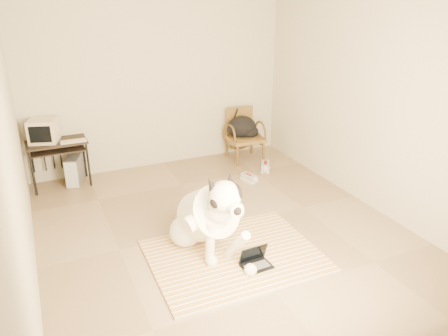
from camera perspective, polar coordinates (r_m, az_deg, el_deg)
floor at (r=5.20m, az=-0.69°, el=-7.72°), size 4.50×4.50×0.00m
wall_back at (r=6.73m, az=-8.65°, el=11.43°), size 4.50×0.00×4.50m
wall_front at (r=2.88m, az=17.59°, el=-4.72°), size 4.50×0.00×4.50m
wall_left at (r=4.31m, az=-25.96°, el=3.08°), size 0.00×4.50×4.50m
wall_right at (r=5.74m, az=18.05°, el=8.68°), size 0.00×4.50×4.50m
rug at (r=4.68m, az=1.38°, el=-11.37°), size 1.75×1.35×0.02m
dog at (r=4.58m, az=-2.10°, el=-6.39°), size 0.68×1.38×1.02m
laptop at (r=4.50m, az=4.10°, el=-12.02°), size 0.31×0.23×0.21m
computer_desk at (r=6.44m, az=-20.93°, el=2.44°), size 0.80×0.45×0.66m
crt_monitor at (r=6.42m, az=-22.54°, el=4.51°), size 0.44×0.42×0.32m
desk_keyboard at (r=6.32m, az=-19.07°, el=3.33°), size 0.34×0.13×0.02m
pc_tower at (r=6.60m, az=-18.93°, el=-0.21°), size 0.31×0.47×0.40m
rattan_chair at (r=7.09m, az=2.61°, el=4.38°), size 0.57×0.55×0.82m
backpack at (r=7.00m, az=2.52°, el=5.24°), size 0.49×0.39×0.35m
sneaker_left at (r=6.38m, az=3.33°, el=-1.31°), size 0.18×0.29×0.09m
sneaker_right at (r=6.79m, az=5.42°, el=0.18°), size 0.27×0.33×0.11m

